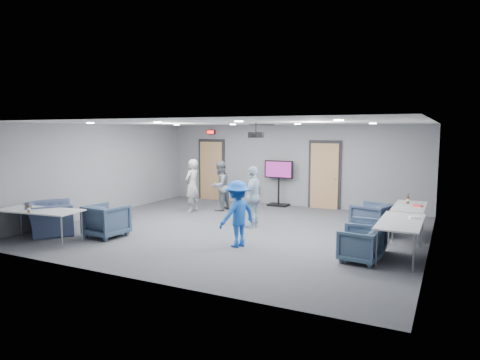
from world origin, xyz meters
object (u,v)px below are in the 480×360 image
at_px(person_a, 192,186).
at_px(chair_front_b, 50,218).
at_px(chair_right_c, 360,245).
at_px(table_right_b, 401,223).
at_px(person_c, 253,197).
at_px(bottle_right, 408,200).
at_px(chair_front_a, 107,221).
at_px(person_d, 237,214).
at_px(table_right_a, 410,208).
at_px(chair_right_b, 366,237).
at_px(table_front_left, 39,212).
at_px(tv_stand, 279,180).
at_px(projector, 256,135).
at_px(chair_right_a, 371,218).
at_px(bottle_front, 29,209).
at_px(person_b, 220,186).

distance_m(person_a, chair_front_b, 4.28).
bearing_deg(chair_right_c, table_right_b, 145.42).
height_order(person_c, bottle_right, person_c).
bearing_deg(chair_right_c, chair_front_a, -75.57).
height_order(person_d, table_right_a, person_d).
relative_size(chair_right_b, table_right_a, 0.45).
height_order(person_c, chair_front_b, person_c).
relative_size(table_front_left, bottle_right, 7.97).
relative_size(chair_front_a, tv_stand, 0.56).
bearing_deg(tv_stand, person_c, -80.01).
bearing_deg(bottle_right, person_d, -137.01).
bearing_deg(projector, person_c, 112.97).
distance_m(table_right_b, projector, 4.04).
height_order(person_a, projector, projector).
bearing_deg(person_a, bottle_right, 93.30).
xyz_separation_m(chair_right_b, projector, (-2.90, 0.93, 2.06)).
bearing_deg(table_front_left, chair_right_a, 24.28).
height_order(table_right_a, bottle_front, bottle_front).
bearing_deg(bottle_right, chair_right_a, -148.73).
relative_size(chair_right_c, projector, 1.72).
relative_size(chair_right_c, tv_stand, 0.47).
height_order(person_b, chair_front_b, person_b).
distance_m(person_b, table_right_b, 6.29).
bearing_deg(person_d, bottle_right, 153.77).
bearing_deg(table_right_b, chair_front_b, 102.79).
xyz_separation_m(person_b, person_c, (1.92, -1.66, 0.02)).
bearing_deg(person_d, person_a, -113.20).
relative_size(chair_front_b, table_right_a, 0.70).
height_order(person_a, chair_front_a, person_a).
distance_m(person_b, bottle_front, 5.74).
height_order(chair_front_a, table_front_left, chair_front_a).
bearing_deg(person_c, person_d, 10.47).
relative_size(table_right_b, table_front_left, 0.95).
height_order(chair_right_b, bottle_right, bottle_right).
bearing_deg(table_right_a, person_a, 87.42).
bearing_deg(person_b, tv_stand, 145.38).
relative_size(table_right_b, tv_stand, 1.26).
bearing_deg(person_b, chair_right_a, 83.32).
xyz_separation_m(person_d, chair_right_a, (2.40, 2.49, -0.34)).
bearing_deg(person_a, person_b, 134.66).
xyz_separation_m(chair_right_b, table_right_b, (0.65, 0.06, 0.34)).
relative_size(chair_right_c, chair_front_a, 0.83).
bearing_deg(chair_right_a, projector, -56.79).
relative_size(person_a, chair_front_a, 1.91).
height_order(chair_front_b, bottle_front, bottle_front).
distance_m(person_b, chair_front_b, 5.07).
relative_size(chair_front_b, projector, 2.83).
height_order(chair_right_a, tv_stand, tv_stand).
xyz_separation_m(person_c, person_d, (0.48, -1.87, -0.08)).
relative_size(chair_right_a, projector, 2.00).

